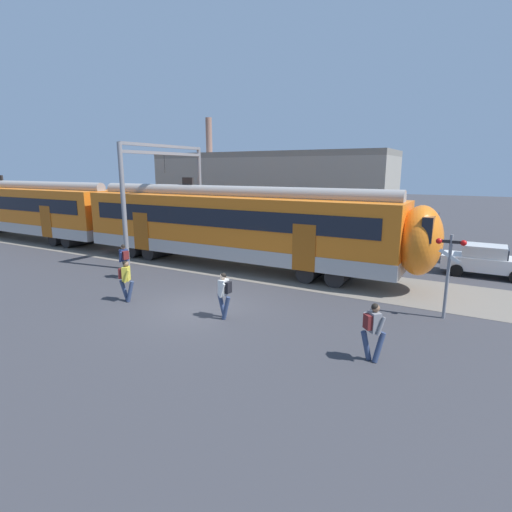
# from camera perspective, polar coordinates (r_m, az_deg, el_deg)

# --- Properties ---
(ground_plane) EXTENTS (160.00, 160.00, 0.00)m
(ground_plane) POSITION_cam_1_polar(r_m,az_deg,el_deg) (15.38, -8.09, -7.45)
(ground_plane) COLOR #38383D
(track_bed) EXTENTS (80.00, 4.40, 0.01)m
(track_bed) POSITION_cam_1_polar(r_m,az_deg,el_deg) (29.21, -22.15, 1.18)
(track_bed) COLOR slate
(track_bed) RESTS_ON ground
(commuter_train) EXTENTS (38.05, 3.07, 4.73)m
(commuter_train) POSITION_cam_1_polar(r_m,az_deg,el_deg) (26.99, -19.23, 5.40)
(commuter_train) COLOR #B2ADA8
(commuter_train) RESTS_ON ground
(pedestrian_navy) EXTENTS (0.61, 0.62, 1.67)m
(pedestrian_navy) POSITION_cam_1_polar(r_m,az_deg,el_deg) (20.14, -18.31, -0.31)
(pedestrian_navy) COLOR #6B6051
(pedestrian_navy) RESTS_ON ground
(pedestrian_yellow) EXTENTS (0.71, 0.50, 1.67)m
(pedestrian_yellow) POSITION_cam_1_polar(r_m,az_deg,el_deg) (16.57, -18.12, -2.92)
(pedestrian_yellow) COLOR navy
(pedestrian_yellow) RESTS_ON ground
(pedestrian_white) EXTENTS (0.64, 0.53, 1.67)m
(pedestrian_white) POSITION_cam_1_polar(r_m,az_deg,el_deg) (14.01, -4.56, -5.08)
(pedestrian_white) COLOR navy
(pedestrian_white) RESTS_ON ground
(pedestrian_grey) EXTENTS (0.69, 0.50, 1.67)m
(pedestrian_grey) POSITION_cam_1_polar(r_m,az_deg,el_deg) (11.38, 16.37, -9.74)
(pedestrian_grey) COLOR navy
(pedestrian_grey) RESTS_ON ground
(parked_car_white) EXTENTS (4.03, 1.81, 1.54)m
(parked_car_white) POSITION_cam_1_polar(r_m,az_deg,el_deg) (22.62, 30.05, -0.56)
(parked_car_white) COLOR silver
(parked_car_white) RESTS_ON ground
(catenary_gantry) EXTENTS (0.24, 6.64, 6.53)m
(catenary_gantry) POSITION_cam_1_polar(r_m,az_deg,el_deg) (23.87, -12.80, 9.93)
(catenary_gantry) COLOR gray
(catenary_gantry) RESTS_ON ground
(crossing_signal) EXTENTS (0.96, 0.22, 3.00)m
(crossing_signal) POSITION_cam_1_polar(r_m,az_deg,el_deg) (15.23, 25.85, -0.91)
(crossing_signal) COLOR gray
(crossing_signal) RESTS_ON ground
(background_building) EXTENTS (18.16, 5.00, 9.20)m
(background_building) POSITION_cam_1_polar(r_m,az_deg,el_deg) (30.70, 1.81, 8.60)
(background_building) COLOR gray
(background_building) RESTS_ON ground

